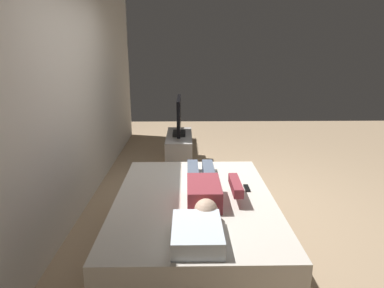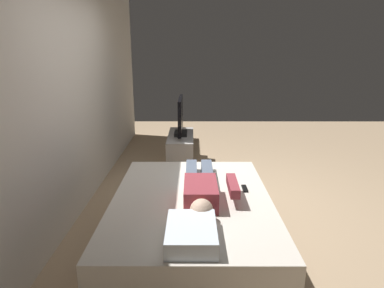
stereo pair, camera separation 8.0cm
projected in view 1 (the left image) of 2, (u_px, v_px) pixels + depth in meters
ground_plane at (225, 207)px, 4.00m from camera, size 10.00×10.00×0.00m
back_wall at (80, 85)px, 3.98m from camera, size 6.40×0.10×2.80m
bed at (194, 225)px, 3.06m from camera, size 2.05×1.48×0.54m
pillow at (197, 233)px, 2.29m from camera, size 0.48×0.34×0.12m
person at (205, 188)px, 2.99m from camera, size 1.26×0.46×0.18m
remote at (247, 188)px, 3.16m from camera, size 0.15×0.04×0.02m
tv_stand at (179, 150)px, 5.42m from camera, size 1.10×0.40×0.50m
tv at (179, 117)px, 5.28m from camera, size 0.88×0.20×0.59m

